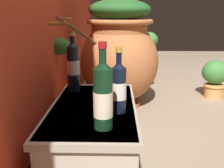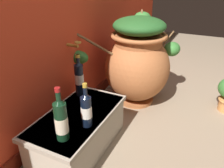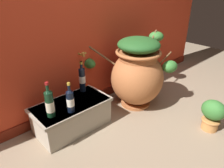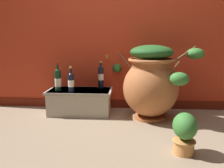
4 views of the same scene
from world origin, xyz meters
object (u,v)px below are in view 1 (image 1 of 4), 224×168
terracotta_urn (119,53)px  potted_shrub (215,77)px  wine_bottle_left (73,65)px  wine_bottle_right (103,95)px  wine_bottle_middle (119,86)px

terracotta_urn → potted_shrub: 0.91m
terracotta_urn → wine_bottle_left: size_ratio=3.14×
wine_bottle_right → potted_shrub: bearing=-35.9°
wine_bottle_middle → wine_bottle_right: 0.18m
wine_bottle_right → wine_bottle_middle: bearing=-19.5°
wine_bottle_middle → potted_shrub: 1.43m
wine_bottle_middle → wine_bottle_right: bearing=160.5°
wine_bottle_middle → terracotta_urn: bearing=-0.4°
wine_bottle_middle → wine_bottle_right: size_ratio=0.88×
wine_bottle_left → wine_bottle_middle: (-0.32, -0.26, -0.03)m
wine_bottle_middle → potted_shrub: (1.11, -0.87, -0.23)m
wine_bottle_left → potted_shrub: wine_bottle_left is taller
terracotta_urn → potted_shrub: (0.19, -0.86, -0.24)m
terracotta_urn → wine_bottle_middle: bearing=179.6°
potted_shrub → wine_bottle_left: bearing=125.1°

